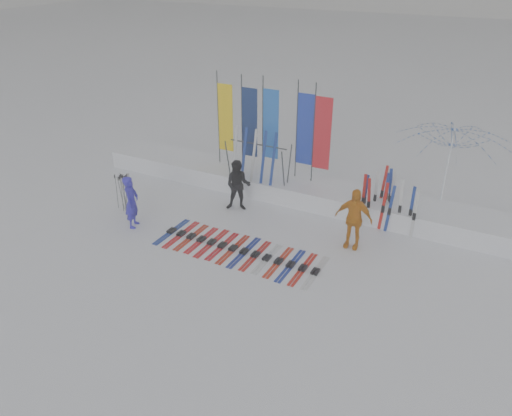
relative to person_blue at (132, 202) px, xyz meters
The scene contains 11 objects.
ground 3.51m from the person_blue, 10.45° to the right, with size 120.00×120.00×0.00m, color white.
snow_bank 5.23m from the person_blue, 49.80° to the left, with size 14.00×1.60×0.60m, color white.
person_blue is the anchor object (origin of this frame).
person_black 3.25m from the person_blue, 47.19° to the left, with size 0.79×0.62×1.63m, color black.
person_yellow 6.34m from the person_blue, 17.25° to the left, with size 1.02×0.42×1.74m, color orange.
tent_canopy 9.22m from the person_blue, 30.49° to the left, with size 3.27×3.33×3.00m, color white.
ski_row 3.53m from the person_blue, ahead, with size 4.64×1.70×0.07m.
pole_cluster 1.09m from the person_blue, 142.12° to the left, with size 0.73×0.57×1.25m.
feather_flags 5.11m from the person_blue, 59.70° to the left, with size 4.07×0.22×3.20m.
ski_rack 4.29m from the person_blue, 57.49° to the left, with size 2.04×0.80×1.23m.
upright_skis 7.41m from the person_blue, 28.29° to the left, with size 1.63×0.94×1.70m.
Camera 1 is at (5.83, -9.15, 7.28)m, focal length 35.00 mm.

